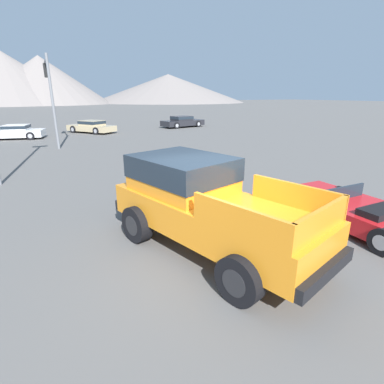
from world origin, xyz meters
name	(u,v)px	position (x,y,z in m)	size (l,w,h in m)	color
ground_plane	(213,252)	(0.00, 0.00, 0.00)	(320.00, 320.00, 0.00)	#5B5956
orange_pickup_truck	(202,199)	(-0.06, 0.45, 1.12)	(3.25, 5.47, 1.99)	orange
red_convertible_car	(357,212)	(4.09, -0.47, 0.39)	(1.99, 4.10, 0.97)	red
parked_car_dark	(182,121)	(10.68, 24.47, 0.60)	(4.84, 2.65, 1.16)	#232328
parked_car_tan	(92,126)	(1.23, 23.76, 0.57)	(4.03, 4.69, 1.11)	tan
parked_car_white	(16,132)	(-4.71, 22.37, 0.56)	(4.36, 2.74, 1.08)	white
traffic_light_main	(49,84)	(-2.07, 17.41, 3.96)	(0.38, 3.93, 5.65)	slate
distant_mountain_range	(45,84)	(1.38, 123.22, 7.13)	(156.44, 66.33, 17.85)	gray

